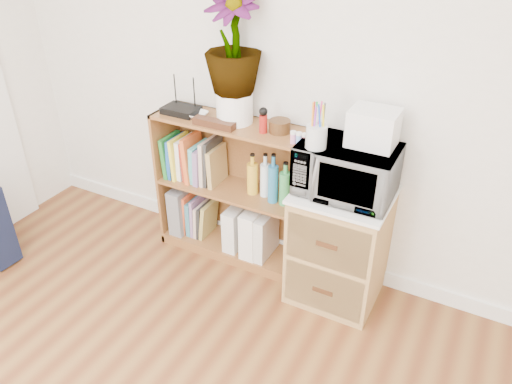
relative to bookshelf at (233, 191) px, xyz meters
The scene contains 21 objects.
skirting_board 0.57m from the bookshelf, 21.80° to the left, with size 4.00×0.02×0.10m, color white.
bookshelf is the anchor object (origin of this frame).
wicker_unit 0.76m from the bookshelf, ahead, with size 0.50×0.45×0.70m, color #9E7542.
microwave 0.85m from the bookshelf, ahead, with size 0.51×0.35×0.28m, color white.
pen_cup 0.86m from the bookshelf, 16.57° to the right, with size 0.11×0.11×0.12m, color silver.
small_appliance 1.05m from the bookshelf, ahead, with size 0.24×0.20×0.19m, color white.
router 0.60m from the bookshelf, behind, with size 0.22×0.15×0.04m, color black.
white_bowl 0.54m from the bookshelf, behind, with size 0.13×0.13×0.03m, color white.
plant_pot 0.57m from the bookshelf, 49.06° to the left, with size 0.21×0.21×0.18m, color white.
potted_plant 0.94m from the bookshelf, 49.06° to the left, with size 0.32×0.32×0.57m, color #327D33.
trinket_box 0.51m from the bookshelf, 117.26° to the right, with size 0.26×0.07×0.04m, color #32190D.
kokeshi_doll 0.58m from the bookshelf, ahead, with size 0.05×0.05×0.10m, color maroon.
wooden_bowl 0.60m from the bookshelf, ahead, with size 0.12×0.12×0.07m, color #3C2210.
paint_jars 0.70m from the bookshelf, 10.75° to the right, with size 0.10×0.04×0.05m, color pink.
file_box 0.46m from the bookshelf, behind, with size 0.10×0.27×0.33m, color slate.
magazine_holder_left 0.26m from the bookshelf, 18.85° to the right, with size 0.09×0.24×0.30m, color silver.
magazine_holder_mid 0.29m from the bookshelf, ahead, with size 0.10×0.26×0.33m, color white.
magazine_holder_right 0.34m from the bookshelf, ahead, with size 0.10×0.25×0.31m, color silver.
cookbooks 0.32m from the bookshelf, behind, with size 0.37×0.20×0.31m.
liquor_bottles 0.31m from the bookshelf, ahead, with size 0.30×0.07×0.31m.
lower_books 0.38m from the bookshelf, behind, with size 0.19×0.19×0.30m.
Camera 1 is at (1.05, -0.24, 2.12)m, focal length 35.00 mm.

